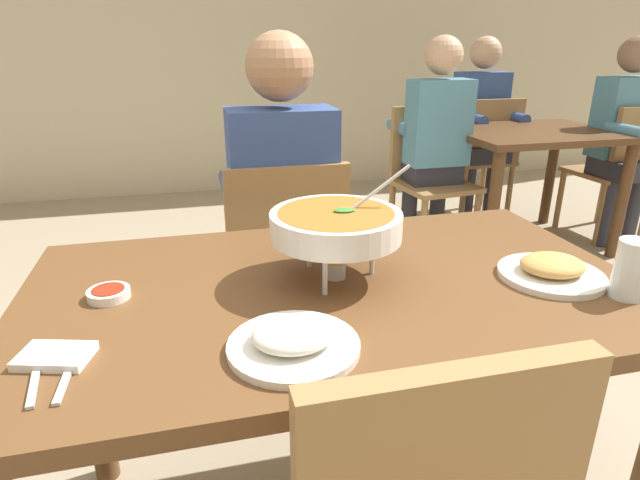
{
  "coord_description": "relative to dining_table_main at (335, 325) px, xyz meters",
  "views": [
    {
      "loc": [
        -0.3,
        -1.04,
        1.28
      ],
      "look_at": [
        0.0,
        0.15,
        0.81
      ],
      "focal_mm": 29.24,
      "sensor_mm": 36.0,
      "label": 1
    }
  ],
  "objects": [
    {
      "name": "drink_glass",
      "position": [
        0.59,
        -0.22,
        0.17
      ],
      "size": [
        0.07,
        0.07,
        0.13
      ],
      "color": "silver",
      "rests_on": "dining_table_main"
    },
    {
      "name": "diner_main",
      "position": [
        0.0,
        0.73,
        0.1
      ],
      "size": [
        0.4,
        0.45,
        1.31
      ],
      "color": "#2D2D38",
      "rests_on": "ground_plane"
    },
    {
      "name": "chair_bg_middle",
      "position": [
        1.8,
        2.37,
        -0.14
      ],
      "size": [
        0.44,
        0.44,
        0.9
      ],
      "color": "olive",
      "rests_on": "ground_plane"
    },
    {
      "name": "patron_bg_left",
      "position": [
        2.41,
        1.73,
        0.1
      ],
      "size": [
        0.4,
        0.45,
        1.31
      ],
      "color": "#2D2D38",
      "rests_on": "ground_plane"
    },
    {
      "name": "fork_utensil",
      "position": [
        -0.58,
        -0.23,
        0.11
      ],
      "size": [
        0.03,
        0.17,
        0.01
      ],
      "primitive_type": "cube",
      "rotation": [
        0.0,
        0.0,
        0.13
      ],
      "color": "silver",
      "rests_on": "dining_table_main"
    },
    {
      "name": "curry_bowl",
      "position": [
        0.01,
        0.03,
        0.24
      ],
      "size": [
        0.33,
        0.3,
        0.26
      ],
      "color": "silver",
      "rests_on": "dining_table_main"
    },
    {
      "name": "patron_bg_right",
      "position": [
        1.15,
        1.88,
        0.1
      ],
      "size": [
        0.4,
        0.45,
        1.31
      ],
      "color": "#2D2D38",
      "rests_on": "ground_plane"
    },
    {
      "name": "spoon_utensil",
      "position": [
        -0.53,
        -0.23,
        0.11
      ],
      "size": [
        0.02,
        0.17,
        0.01
      ],
      "primitive_type": "cube",
      "rotation": [
        0.0,
        0.0,
        -0.03
      ],
      "color": "silver",
      "rests_on": "dining_table_main"
    },
    {
      "name": "chair_bg_left",
      "position": [
        2.45,
        1.76,
        -0.14
      ],
      "size": [
        0.47,
        0.47,
        0.9
      ],
      "color": "olive",
      "rests_on": "ground_plane"
    },
    {
      "name": "appetizer_plate",
      "position": [
        0.5,
        -0.09,
        0.13
      ],
      "size": [
        0.24,
        0.24,
        0.06
      ],
      "color": "white",
      "rests_on": "dining_table_main"
    },
    {
      "name": "patron_bg_middle",
      "position": [
        1.77,
        2.41,
        0.1
      ],
      "size": [
        0.4,
        0.45,
        1.31
      ],
      "color": "#2D2D38",
      "rests_on": "ground_plane"
    },
    {
      "name": "rice_plate",
      "position": [
        -0.15,
        -0.25,
        0.13
      ],
      "size": [
        0.24,
        0.24,
        0.06
      ],
      "color": "white",
      "rests_on": "dining_table_main"
    },
    {
      "name": "sauce_dish",
      "position": [
        -0.5,
        0.05,
        0.12
      ],
      "size": [
        0.09,
        0.09,
        0.02
      ],
      "color": "white",
      "rests_on": "dining_table_main"
    },
    {
      "name": "chair_diner_main",
      "position": [
        -0.0,
        0.69,
        -0.14
      ],
      "size": [
        0.44,
        0.44,
        0.9
      ],
      "color": "olive",
      "rests_on": "ground_plane"
    },
    {
      "name": "napkin_folded",
      "position": [
        -0.56,
        -0.18,
        0.12
      ],
      "size": [
        0.14,
        0.11,
        0.02
      ],
      "primitive_type": "cube",
      "rotation": [
        0.0,
        0.0,
        -0.28
      ],
      "color": "white",
      "rests_on": "dining_table_main"
    },
    {
      "name": "dining_table_main",
      "position": [
        0.0,
        0.0,
        0.0
      ],
      "size": [
        1.39,
        0.82,
        0.76
      ],
      "color": "brown",
      "rests_on": "ground_plane"
    },
    {
      "name": "cafe_rear_partition",
      "position": [
        0.0,
        3.71,
        0.85
      ],
      "size": [
        10.0,
        0.1,
        3.0
      ],
      "primitive_type": "cube",
      "color": "beige",
      "rests_on": "ground_plane"
    },
    {
      "name": "chair_bg_right",
      "position": [
        1.14,
        1.93,
        -0.14
      ],
      "size": [
        0.5,
        0.5,
        0.9
      ],
      "color": "olive",
      "rests_on": "ground_plane"
    },
    {
      "name": "dining_table_far",
      "position": [
        1.79,
        1.81,
        -0.03
      ],
      "size": [
        1.0,
        0.8,
        0.76
      ],
      "color": "#51331C",
      "rests_on": "ground_plane"
    }
  ]
}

